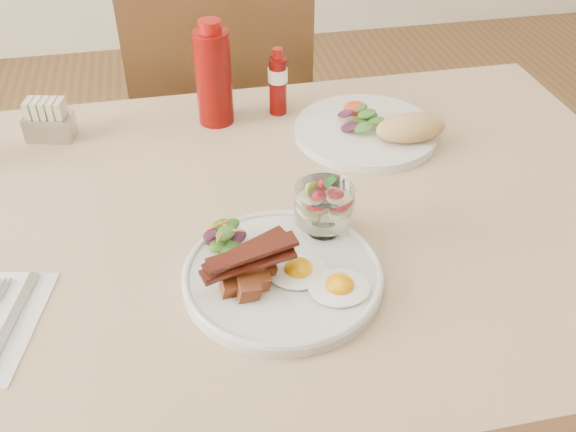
# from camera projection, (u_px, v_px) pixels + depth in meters

# --- Properties ---
(table) EXTENTS (1.33, 0.88, 0.75)m
(table) POSITION_uv_depth(u_px,v_px,m) (264.00, 257.00, 1.07)
(table) COLOR #57351B
(table) RESTS_ON ground
(chair_far) EXTENTS (0.42, 0.42, 0.93)m
(chair_far) POSITION_uv_depth(u_px,v_px,m) (221.00, 131.00, 1.67)
(chair_far) COLOR #57351B
(chair_far) RESTS_ON ground
(main_plate) EXTENTS (0.28, 0.28, 0.02)m
(main_plate) POSITION_uv_depth(u_px,v_px,m) (283.00, 276.00, 0.89)
(main_plate) COLOR silver
(main_plate) RESTS_ON table
(fried_eggs) EXTENTS (0.14, 0.12, 0.02)m
(fried_eggs) POSITION_uv_depth(u_px,v_px,m) (319.00, 278.00, 0.87)
(fried_eggs) COLOR white
(fried_eggs) RESTS_ON main_plate
(bacon_potato_pile) EXTENTS (0.14, 0.09, 0.06)m
(bacon_potato_pile) POSITION_uv_depth(u_px,v_px,m) (248.00, 269.00, 0.85)
(bacon_potato_pile) COLOR maroon
(bacon_potato_pile) RESTS_ON main_plate
(side_salad) EXTENTS (0.07, 0.06, 0.04)m
(side_salad) POSITION_uv_depth(u_px,v_px,m) (226.00, 238.00, 0.92)
(side_salad) COLOR #244E14
(side_salad) RESTS_ON main_plate
(fruit_cup) EXTENTS (0.09, 0.09, 0.09)m
(fruit_cup) POSITION_uv_depth(u_px,v_px,m) (324.00, 204.00, 0.93)
(fruit_cup) COLOR white
(fruit_cup) RESTS_ON main_plate
(second_plate) EXTENTS (0.27, 0.27, 0.07)m
(second_plate) POSITION_uv_depth(u_px,v_px,m) (376.00, 129.00, 1.19)
(second_plate) COLOR silver
(second_plate) RESTS_ON table
(ketchup_bottle) EXTENTS (0.07, 0.07, 0.20)m
(ketchup_bottle) POSITION_uv_depth(u_px,v_px,m) (214.00, 76.00, 1.19)
(ketchup_bottle) COLOR #600605
(ketchup_bottle) RESTS_ON table
(hot_sauce_bottle) EXTENTS (0.04, 0.04, 0.13)m
(hot_sauce_bottle) POSITION_uv_depth(u_px,v_px,m) (278.00, 82.00, 1.24)
(hot_sauce_bottle) COLOR #600605
(hot_sauce_bottle) RESTS_ON table
(sugar_caddy) EXTENTS (0.09, 0.07, 0.08)m
(sugar_caddy) POSITION_uv_depth(u_px,v_px,m) (49.00, 122.00, 1.18)
(sugar_caddy) COLOR #ACACB1
(sugar_caddy) RESTS_ON table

